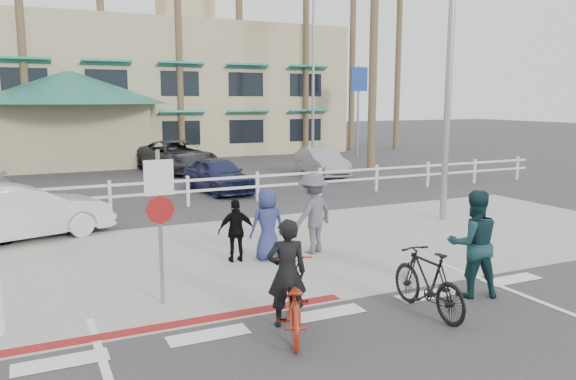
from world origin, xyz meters
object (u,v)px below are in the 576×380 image
bike_red (292,299)px  car_white_sedan (22,213)px  bike_black (428,282)px  sign_post (160,219)px

bike_red → car_white_sedan: size_ratio=0.47×
bike_black → sign_post: bearing=-29.9°
bike_black → car_white_sedan: 9.92m
sign_post → bike_black: bearing=-31.1°
bike_red → bike_black: 2.29m
sign_post → bike_red: bearing=-53.8°
bike_red → car_white_sedan: car_white_sedan is taller
sign_post → bike_black: sign_post is taller
bike_black → car_white_sedan: (-5.83, 8.03, 0.15)m
bike_red → car_white_sedan: 8.54m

